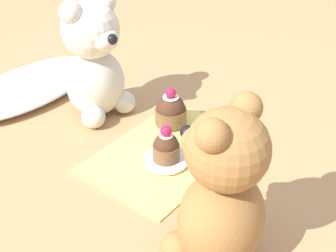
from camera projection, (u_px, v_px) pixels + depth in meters
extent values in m
plane|color=tan|center=(168.00, 153.00, 0.81)|extent=(4.00, 4.00, 0.00)
cube|color=#E0D166|center=(168.00, 151.00, 0.81)|extent=(0.28, 0.19, 0.01)
ellipsoid|color=white|center=(29.00, 86.00, 0.97)|extent=(0.34, 0.16, 0.04)
ellipsoid|color=silver|center=(96.00, 83.00, 0.89)|extent=(0.13, 0.11, 0.13)
sphere|color=silver|center=(90.00, 29.00, 0.83)|extent=(0.11, 0.11, 0.11)
ellipsoid|color=silver|center=(105.00, 39.00, 0.81)|extent=(0.06, 0.05, 0.04)
sphere|color=black|center=(112.00, 39.00, 0.79)|extent=(0.02, 0.02, 0.02)
sphere|color=silver|center=(71.00, 12.00, 0.78)|extent=(0.04, 0.04, 0.04)
sphere|color=silver|center=(105.00, 2.00, 0.82)|extent=(0.04, 0.04, 0.04)
sphere|color=silver|center=(93.00, 117.00, 0.87)|extent=(0.04, 0.04, 0.04)
sphere|color=silver|center=(124.00, 102.00, 0.91)|extent=(0.04, 0.04, 0.04)
ellipsoid|color=#A3703D|center=(221.00, 219.00, 0.59)|extent=(0.12, 0.11, 0.14)
sphere|color=#A3703D|center=(227.00, 150.00, 0.53)|extent=(0.10, 0.10, 0.10)
ellipsoid|color=#A3703D|center=(199.00, 142.00, 0.55)|extent=(0.05, 0.04, 0.04)
sphere|color=black|center=(187.00, 132.00, 0.55)|extent=(0.02, 0.02, 0.02)
sphere|color=#A3703D|center=(247.00, 108.00, 0.53)|extent=(0.04, 0.04, 0.04)
sphere|color=#A3703D|center=(212.00, 135.00, 0.48)|extent=(0.04, 0.04, 0.04)
sphere|color=#A3703D|center=(212.00, 214.00, 0.65)|extent=(0.05, 0.05, 0.05)
sphere|color=#A3703D|center=(179.00, 248.00, 0.60)|extent=(0.05, 0.05, 0.05)
cylinder|color=brown|center=(171.00, 116.00, 0.87)|extent=(0.06, 0.06, 0.03)
sphere|color=#472819|center=(171.00, 109.00, 0.86)|extent=(0.05, 0.05, 0.05)
cylinder|color=white|center=(171.00, 97.00, 0.85)|extent=(0.03, 0.03, 0.00)
sphere|color=#B71947|center=(171.00, 93.00, 0.84)|extent=(0.02, 0.02, 0.02)
cylinder|color=silver|center=(166.00, 160.00, 0.78)|extent=(0.08, 0.08, 0.01)
cylinder|color=brown|center=(166.00, 152.00, 0.77)|extent=(0.05, 0.05, 0.03)
sphere|color=#472819|center=(166.00, 145.00, 0.76)|extent=(0.04, 0.04, 0.04)
cylinder|color=white|center=(166.00, 135.00, 0.75)|extent=(0.02, 0.02, 0.00)
sphere|color=#B71947|center=(166.00, 131.00, 0.75)|extent=(0.02, 0.02, 0.02)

